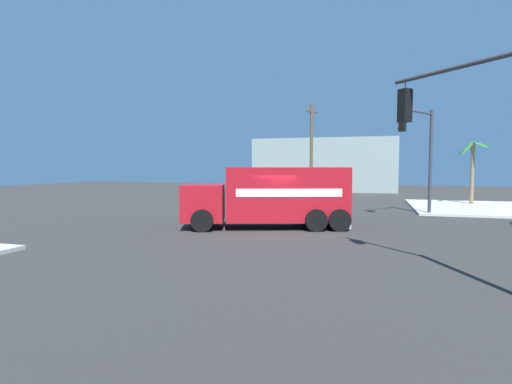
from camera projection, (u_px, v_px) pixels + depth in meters
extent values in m
plane|color=#33302D|center=(273.00, 228.00, 18.86)|extent=(100.00, 100.00, 0.00)
cube|color=beige|center=(496.00, 208.00, 27.38)|extent=(10.88, 10.88, 0.14)
cube|color=#AD141E|center=(286.00, 194.00, 18.99)|extent=(6.09, 4.00, 2.51)
cube|color=#AD141E|center=(204.00, 203.00, 18.92)|extent=(2.54, 2.86, 1.70)
cube|color=black|center=(185.00, 195.00, 18.88)|extent=(0.69, 1.94, 0.88)
cube|color=#B2B2B7|center=(343.00, 223.00, 19.15)|extent=(0.89, 2.26, 0.21)
cube|color=white|center=(289.00, 193.00, 17.78)|extent=(4.51, 1.45, 0.36)
cube|color=white|center=(284.00, 190.00, 20.19)|extent=(4.51, 1.45, 0.36)
cylinder|color=black|center=(202.00, 221.00, 17.73)|extent=(1.04, 0.57, 1.00)
cylinder|color=black|center=(207.00, 214.00, 20.20)|extent=(1.04, 0.57, 1.00)
cylinder|color=black|center=(316.00, 220.00, 17.85)|extent=(1.04, 0.57, 1.00)
cylinder|color=black|center=(308.00, 214.00, 20.33)|extent=(1.04, 0.57, 1.00)
cylinder|color=black|center=(340.00, 220.00, 17.88)|extent=(1.04, 0.57, 1.00)
cylinder|color=black|center=(328.00, 214.00, 20.35)|extent=(1.04, 0.57, 1.00)
cylinder|color=#38383D|center=(431.00, 162.00, 23.94)|extent=(0.20, 0.20, 6.11)
cylinder|color=#38383D|center=(416.00, 112.00, 22.63)|extent=(2.09, 3.03, 0.12)
cylinder|color=#38383D|center=(403.00, 111.00, 21.72)|extent=(0.03, 0.03, 0.25)
cube|color=black|center=(402.00, 123.00, 21.75)|extent=(0.42, 0.42, 0.95)
sphere|color=red|center=(400.00, 117.00, 21.87)|extent=(0.20, 0.20, 0.20)
sphere|color=#EFA314|center=(399.00, 123.00, 21.89)|extent=(0.20, 0.20, 0.20)
sphere|color=#19CC4C|center=(399.00, 129.00, 21.91)|extent=(0.20, 0.20, 0.20)
cylinder|color=#38383D|center=(454.00, 68.00, 10.13)|extent=(2.70, 2.90, 0.12)
cylinder|color=#38383D|center=(405.00, 85.00, 11.54)|extent=(0.03, 0.03, 0.25)
cube|color=black|center=(405.00, 106.00, 11.58)|extent=(0.42, 0.42, 0.95)
sphere|color=red|center=(410.00, 95.00, 11.64)|extent=(0.20, 0.20, 0.20)
sphere|color=#EFA314|center=(409.00, 106.00, 11.66)|extent=(0.20, 0.20, 0.20)
sphere|color=#19CC4C|center=(409.00, 117.00, 11.68)|extent=(0.20, 0.20, 0.20)
cylinder|color=#7A6647|center=(472.00, 173.00, 29.89)|extent=(0.26, 0.26, 4.52)
ellipsoid|color=#2D7533|center=(484.00, 145.00, 29.46)|extent=(1.48, 0.59, 0.62)
ellipsoid|color=#2D7533|center=(473.00, 148.00, 30.31)|extent=(0.60, 1.31, 0.97)
ellipsoid|color=#2D7533|center=(466.00, 149.00, 30.26)|extent=(1.13, 1.06, 1.06)
ellipsoid|color=#2D7533|center=(467.00, 148.00, 29.55)|extent=(1.18, 1.04, 1.02)
ellipsoid|color=#2D7533|center=(481.00, 145.00, 29.07)|extent=(1.02, 1.43, 0.61)
cylinder|color=brown|center=(311.00, 151.00, 38.34)|extent=(0.30, 0.30, 8.85)
cube|color=brown|center=(312.00, 112.00, 38.11)|extent=(1.01, 2.06, 0.12)
cube|color=gray|center=(325.00, 165.00, 48.69)|extent=(16.68, 6.00, 6.27)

